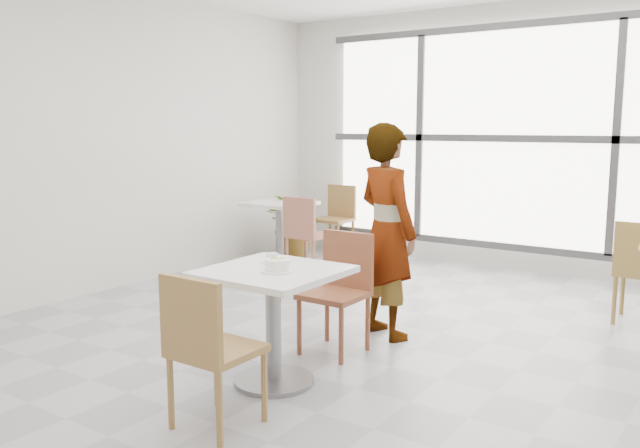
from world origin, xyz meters
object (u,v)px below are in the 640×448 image
Objects in this scene: person at (387,231)px; plant_left at (296,226)px; bg_table_left at (280,224)px; bg_chair_left_near at (305,230)px; chair_near at (206,342)px; main_table at (273,304)px; coffee_cup at (272,259)px; oatmeal_bowl at (278,265)px; bg_chair_left_far at (337,214)px; chair_far at (340,283)px.

plant_left is (-2.42, 2.07, -0.43)m from person.
bg_table_left is 0.62m from bg_chair_left_near.
main_table is at bearing -80.39° from chair_near.
bg_chair_left_near is at bearing 121.86° from coffee_cup.
chair_near is 4.31m from bg_table_left.
oatmeal_bowl is 3.20m from bg_chair_left_near.
bg_chair_left_far is at bearing 70.09° from plant_left.
bg_chair_left_far reaches higher than plant_left.
bg_table_left is (-2.29, 2.94, -0.31)m from oatmeal_bowl.
bg_table_left is 0.46m from plant_left.
chair_far is 3.44m from plant_left.
person is at bearing -89.88° from chair_near.
bg_chair_left_near is (0.56, -0.26, 0.01)m from bg_table_left.
main_table is 1.07× the size of bg_table_left.
bg_chair_left_far is at bearing 82.77° from bg_table_left.
chair_near and bg_chair_left_far have the same top height.
person is 2.87m from bg_table_left.
person is (0.12, 0.48, 0.33)m from chair_far.
chair_far is 1.09× the size of plant_left.
main_table is 4.06m from plant_left.
person reaches higher than coffee_cup.
main_table is at bearing -90.05° from chair_far.
bg_table_left is (-2.22, 2.11, -0.01)m from chair_far.
main_table is 1.31m from person.
oatmeal_bowl is 3.74m from bg_table_left.
bg_table_left is at bearing -78.93° from plant_left.
plant_left is at bearing -59.13° from chair_near.
chair_far is 1.16× the size of bg_table_left.
bg_chair_left_far is (-2.20, 2.68, -0.33)m from person.
coffee_cup is at bearing -99.17° from chair_far.
chair_near reaches higher than coffee_cup.
bg_table_left is 0.86× the size of bg_chair_left_near.
plant_left is at bearing 132.05° from chair_far.
plant_left is (-2.38, 3.38, -0.39)m from oatmeal_bowl.
bg_table_left is at bearing -10.11° from person.
coffee_cup is (-0.10, 0.13, 0.26)m from main_table.
chair_far is 1.00× the size of bg_chair_left_far.
coffee_cup is 0.10× the size of person.
chair_near is 4.14× the size of oatmeal_bowl.
chair_near reaches higher than plant_left.
main_table is at bearing 122.26° from bg_chair_left_near.
bg_chair_left_far is at bearing 123.42° from chair_far.
oatmeal_bowl is (0.07, -0.82, 0.29)m from chair_far.
plant_left is (-0.22, -0.61, -0.10)m from bg_chair_left_far.
oatmeal_bowl is 4.54m from bg_chair_left_far.
bg_table_left is at bearing -97.23° from bg_chair_left_far.
plant_left is (-0.64, 0.70, -0.10)m from bg_chair_left_near.
chair_near is 1.51m from chair_far.
plant_left is at bearing 125.16° from oatmeal_bowl.
person is (0.12, 1.26, 0.31)m from main_table.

